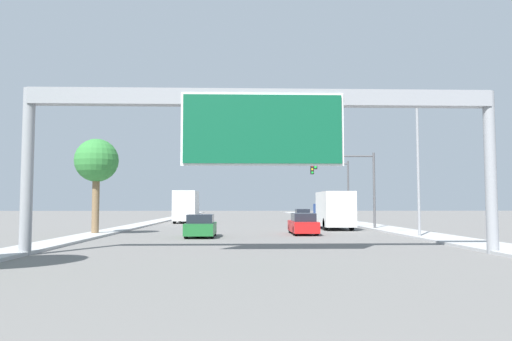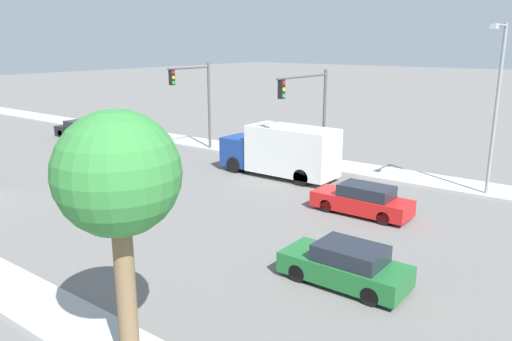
# 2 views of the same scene
# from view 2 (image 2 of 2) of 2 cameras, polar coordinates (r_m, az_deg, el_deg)

# --- Properties ---
(sidewalk_right) EXTENTS (3.00, 120.00, 0.15)m
(sidewalk_right) POSITION_cam_2_polar(r_m,az_deg,el_deg) (48.36, -15.07, 4.43)
(sidewalk_right) COLOR #AEAEAE
(sidewalk_right) RESTS_ON ground
(car_near_right) EXTENTS (1.89, 4.48, 1.49)m
(car_near_right) POSITION_cam_2_polar(r_m,az_deg,el_deg) (46.19, -19.61, 4.42)
(car_near_right) COLOR black
(car_near_right) RESTS_ON ground
(car_mid_center) EXTENTS (1.71, 4.79, 1.49)m
(car_mid_center) POSITION_cam_2_polar(r_m,az_deg,el_deg) (24.63, 12.07, -3.36)
(car_mid_center) COLOR red
(car_mid_center) RESTS_ON ground
(car_far_right) EXTENTS (1.84, 4.39, 1.47)m
(car_far_right) POSITION_cam_2_polar(r_m,az_deg,el_deg) (17.65, 10.20, -10.63)
(car_far_right) COLOR #1E662D
(car_far_right) RESTS_ON ground
(truck_box_secondary) EXTENTS (2.42, 7.64, 3.16)m
(truck_box_secondary) POSITION_cam_2_polar(r_m,az_deg,el_deg) (30.72, 3.01, 2.24)
(truck_box_secondary) COLOR navy
(truck_box_secondary) RESTS_ON ground
(traffic_light_near_intersection) EXTENTS (5.48, 0.32, 6.43)m
(traffic_light_near_intersection) POSITION_cam_2_polar(r_m,az_deg,el_deg) (30.96, 6.27, 7.53)
(traffic_light_near_intersection) COLOR #4C4C4F
(traffic_light_near_intersection) RESTS_ON ground
(traffic_light_mid_block) EXTENTS (4.17, 0.32, 6.61)m
(traffic_light_mid_block) POSITION_cam_2_polar(r_m,az_deg,el_deg) (37.41, -6.72, 8.72)
(traffic_light_mid_block) COLOR #4C4C4F
(traffic_light_mid_block) RESTS_ON ground
(palm_tree_background) EXTENTS (3.00, 3.00, 6.67)m
(palm_tree_background) POSITION_cam_2_polar(r_m,az_deg,el_deg) (11.99, -15.51, -0.87)
(palm_tree_background) COLOR brown
(palm_tree_background) RESTS_ON ground
(street_lamp_right) EXTENTS (2.89, 0.28, 9.05)m
(street_lamp_right) POSITION_cam_2_polar(r_m,az_deg,el_deg) (28.58, 25.74, 7.52)
(street_lamp_right) COLOR gray
(street_lamp_right) RESTS_ON ground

